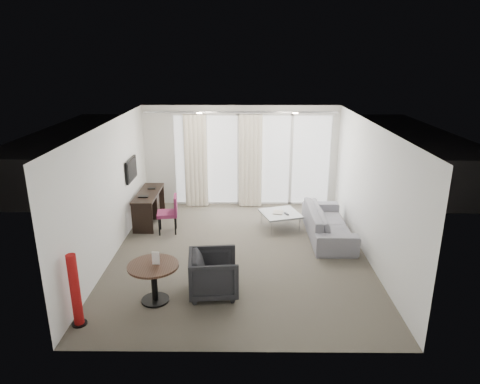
{
  "coord_description": "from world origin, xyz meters",
  "views": [
    {
      "loc": [
        0.07,
        -7.81,
        3.84
      ],
      "look_at": [
        0.0,
        0.6,
        1.1
      ],
      "focal_mm": 32.0,
      "sensor_mm": 36.0,
      "label": 1
    }
  ],
  "objects_px": {
    "coffee_table": "(280,220)",
    "red_lamp": "(75,290)",
    "rattan_chair_a": "(265,177)",
    "rattan_chair_b": "(307,172)",
    "sofa": "(328,223)",
    "desk_chair": "(167,214)",
    "desk": "(149,207)",
    "round_table": "(154,283)",
    "tub_armchair": "(214,274)"
  },
  "relations": [
    {
      "from": "tub_armchair",
      "to": "sofa",
      "type": "relative_size",
      "value": 0.37
    },
    {
      "from": "sofa",
      "to": "rattan_chair_a",
      "type": "relative_size",
      "value": 2.59
    },
    {
      "from": "round_table",
      "to": "red_lamp",
      "type": "distance_m",
      "value": 1.22
    },
    {
      "from": "desk",
      "to": "desk_chair",
      "type": "relative_size",
      "value": 1.81
    },
    {
      "from": "red_lamp",
      "to": "sofa",
      "type": "bearing_deg",
      "value": 37.04
    },
    {
      "from": "coffee_table",
      "to": "desk",
      "type": "bearing_deg",
      "value": 173.34
    },
    {
      "from": "rattan_chair_b",
      "to": "red_lamp",
      "type": "bearing_deg",
      "value": -146.07
    },
    {
      "from": "round_table",
      "to": "rattan_chair_a",
      "type": "xyz_separation_m",
      "value": [
        2.06,
        5.85,
        0.1
      ]
    },
    {
      "from": "red_lamp",
      "to": "coffee_table",
      "type": "relative_size",
      "value": 1.4
    },
    {
      "from": "desk",
      "to": "sofa",
      "type": "height_order",
      "value": "desk"
    },
    {
      "from": "rattan_chair_a",
      "to": "coffee_table",
      "type": "bearing_deg",
      "value": -109.48
    },
    {
      "from": "red_lamp",
      "to": "sofa",
      "type": "distance_m",
      "value": 5.37
    },
    {
      "from": "desk",
      "to": "rattan_chair_a",
      "type": "xyz_separation_m",
      "value": [
        2.87,
        2.41,
        0.06
      ]
    },
    {
      "from": "round_table",
      "to": "rattan_chair_b",
      "type": "distance_m",
      "value": 7.33
    },
    {
      "from": "sofa",
      "to": "rattan_chair_b",
      "type": "bearing_deg",
      "value": -1.32
    },
    {
      "from": "desk",
      "to": "rattan_chair_a",
      "type": "height_order",
      "value": "rattan_chair_a"
    },
    {
      "from": "desk_chair",
      "to": "rattan_chair_b",
      "type": "height_order",
      "value": "desk_chair"
    },
    {
      "from": "round_table",
      "to": "coffee_table",
      "type": "height_order",
      "value": "round_table"
    },
    {
      "from": "rattan_chair_b",
      "to": "rattan_chair_a",
      "type": "bearing_deg",
      "value": -178.01
    },
    {
      "from": "desk",
      "to": "desk_chair",
      "type": "xyz_separation_m",
      "value": [
        0.54,
        -0.63,
        0.06
      ]
    },
    {
      "from": "red_lamp",
      "to": "rattan_chair_a",
      "type": "bearing_deg",
      "value": 64.7
    },
    {
      "from": "red_lamp",
      "to": "rattan_chair_b",
      "type": "distance_m",
      "value": 8.38
    },
    {
      "from": "rattan_chair_a",
      "to": "rattan_chair_b",
      "type": "relative_size",
      "value": 1.09
    },
    {
      "from": "desk_chair",
      "to": "coffee_table",
      "type": "xyz_separation_m",
      "value": [
        2.54,
        0.27,
        -0.24
      ]
    },
    {
      "from": "round_table",
      "to": "tub_armchair",
      "type": "xyz_separation_m",
      "value": [
        0.94,
        0.23,
        0.04
      ]
    },
    {
      "from": "sofa",
      "to": "rattan_chair_b",
      "type": "xyz_separation_m",
      "value": [
        0.09,
        3.91,
        0.07
      ]
    },
    {
      "from": "rattan_chair_a",
      "to": "round_table",
      "type": "bearing_deg",
      "value": -133.29
    },
    {
      "from": "rattan_chair_a",
      "to": "desk_chair",
      "type": "bearing_deg",
      "value": -151.32
    },
    {
      "from": "rattan_chair_b",
      "to": "tub_armchair",
      "type": "bearing_deg",
      "value": -135.73
    },
    {
      "from": "round_table",
      "to": "sofa",
      "type": "bearing_deg",
      "value": 38.35
    },
    {
      "from": "desk",
      "to": "round_table",
      "type": "relative_size",
      "value": 1.9
    },
    {
      "from": "desk",
      "to": "rattan_chair_b",
      "type": "bearing_deg",
      "value": 36.26
    },
    {
      "from": "round_table",
      "to": "sofa",
      "type": "xyz_separation_m",
      "value": [
        3.28,
        2.59,
        -0.01
      ]
    },
    {
      "from": "round_table",
      "to": "rattan_chair_b",
      "type": "relative_size",
      "value": 1.05
    },
    {
      "from": "desk",
      "to": "rattan_chair_b",
      "type": "relative_size",
      "value": 1.99
    },
    {
      "from": "tub_armchair",
      "to": "coffee_table",
      "type": "xyz_separation_m",
      "value": [
        1.33,
        2.85,
        -0.18
      ]
    },
    {
      "from": "red_lamp",
      "to": "desk_chair",
      "type": "bearing_deg",
      "value": 77.9
    },
    {
      "from": "desk_chair",
      "to": "sofa",
      "type": "distance_m",
      "value": 3.55
    },
    {
      "from": "round_table",
      "to": "rattan_chair_a",
      "type": "distance_m",
      "value": 6.21
    },
    {
      "from": "rattan_chair_a",
      "to": "rattan_chair_b",
      "type": "xyz_separation_m",
      "value": [
        1.31,
        0.65,
        -0.03
      ]
    },
    {
      "from": "red_lamp",
      "to": "rattan_chair_b",
      "type": "xyz_separation_m",
      "value": [
        4.37,
        7.14,
        -0.18
      ]
    },
    {
      "from": "round_table",
      "to": "red_lamp",
      "type": "height_order",
      "value": "red_lamp"
    },
    {
      "from": "desk",
      "to": "sofa",
      "type": "xyz_separation_m",
      "value": [
        4.09,
        -0.85,
        -0.04
      ]
    },
    {
      "from": "tub_armchair",
      "to": "coffee_table",
      "type": "distance_m",
      "value": 3.15
    },
    {
      "from": "coffee_table",
      "to": "red_lamp",
      "type": "bearing_deg",
      "value": -131.4
    },
    {
      "from": "desk",
      "to": "round_table",
      "type": "distance_m",
      "value": 3.54
    },
    {
      "from": "desk",
      "to": "rattan_chair_b",
      "type": "height_order",
      "value": "rattan_chair_b"
    },
    {
      "from": "sofa",
      "to": "desk",
      "type": "bearing_deg",
      "value": 78.28
    },
    {
      "from": "round_table",
      "to": "tub_armchair",
      "type": "height_order",
      "value": "tub_armchair"
    },
    {
      "from": "rattan_chair_b",
      "to": "coffee_table",
      "type": "bearing_deg",
      "value": -132.31
    }
  ]
}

